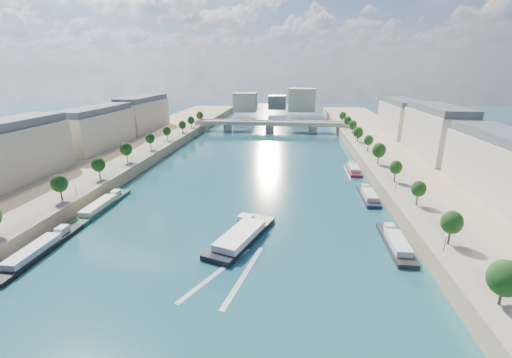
# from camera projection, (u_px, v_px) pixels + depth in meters

# --- Properties ---
(ground) EXTENTS (700.00, 700.00, 0.00)m
(ground) POSITION_uv_depth(u_px,v_px,m) (247.00, 186.00, 136.83)
(ground) COLOR #0E313E
(ground) RESTS_ON ground
(quay_left) EXTENTS (44.00, 520.00, 5.00)m
(quay_left) POSITION_uv_depth(u_px,v_px,m) (77.00, 175.00, 143.52)
(quay_left) COLOR #9E8460
(quay_left) RESTS_ON ground
(quay_right) EXTENTS (44.00, 520.00, 5.00)m
(quay_right) POSITION_uv_depth(u_px,v_px,m) (437.00, 187.00, 128.61)
(quay_right) COLOR #9E8460
(quay_right) RESTS_ON ground
(pave_left) EXTENTS (14.00, 520.00, 0.10)m
(pave_left) POSITION_uv_depth(u_px,v_px,m) (111.00, 170.00, 141.19)
(pave_left) COLOR gray
(pave_left) RESTS_ON quay_left
(pave_right) EXTENTS (14.00, 520.00, 0.10)m
(pave_right) POSITION_uv_depth(u_px,v_px,m) (396.00, 179.00, 129.38)
(pave_right) COLOR gray
(pave_right) RESTS_ON quay_right
(trees_left) EXTENTS (4.80, 268.80, 8.26)m
(trees_left) POSITION_uv_depth(u_px,v_px,m) (116.00, 156.00, 141.22)
(trees_left) COLOR #382B1E
(trees_left) RESTS_ON ground
(trees_right) EXTENTS (4.80, 268.80, 8.26)m
(trees_right) POSITION_uv_depth(u_px,v_px,m) (386.00, 158.00, 137.39)
(trees_right) COLOR #382B1E
(trees_right) RESTS_ON ground
(lamps_left) EXTENTS (0.36, 200.36, 4.28)m
(lamps_left) POSITION_uv_depth(u_px,v_px,m) (107.00, 171.00, 130.42)
(lamps_left) COLOR black
(lamps_left) RESTS_ON ground
(lamps_right) EXTENTS (0.36, 200.36, 4.28)m
(lamps_right) POSITION_uv_depth(u_px,v_px,m) (382.00, 168.00, 133.74)
(lamps_right) COLOR black
(lamps_right) RESTS_ON ground
(buildings_left) EXTENTS (16.00, 226.00, 23.20)m
(buildings_left) POSITION_uv_depth(u_px,v_px,m) (61.00, 136.00, 151.96)
(buildings_left) COLOR beige
(buildings_left) RESTS_ON ground
(buildings_right) EXTENTS (16.00, 226.00, 23.20)m
(buildings_right) POSITION_uv_depth(u_px,v_px,m) (465.00, 145.00, 134.35)
(buildings_right) COLOR beige
(buildings_right) RESTS_ON ground
(skyline) EXTENTS (79.00, 42.00, 22.00)m
(skyline) POSITION_uv_depth(u_px,v_px,m) (280.00, 101.00, 339.80)
(skyline) COLOR beige
(skyline) RESTS_ON ground
(bridge) EXTENTS (112.00, 12.00, 8.15)m
(bridge) POSITION_uv_depth(u_px,v_px,m) (270.00, 125.00, 255.37)
(bridge) COLOR #C1B79E
(bridge) RESTS_ON ground
(tour_barge) EXTENTS (16.93, 29.65, 3.87)m
(tour_barge) POSITION_uv_depth(u_px,v_px,m) (241.00, 236.00, 93.58)
(tour_barge) COLOR black
(tour_barge) RESTS_ON ground
(wake) EXTENTS (15.86, 25.69, 0.04)m
(wake) POSITION_uv_depth(u_px,v_px,m) (231.00, 274.00, 78.22)
(wake) COLOR silver
(wake) RESTS_ON ground
(moored_barges_right) EXTENTS (5.00, 162.42, 3.60)m
(moored_barges_right) POSITION_uv_depth(u_px,v_px,m) (391.00, 235.00, 94.87)
(moored_barges_right) COLOR black
(moored_barges_right) RESTS_ON ground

